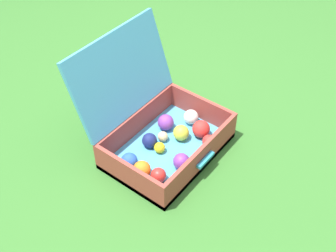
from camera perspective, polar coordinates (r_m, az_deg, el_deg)
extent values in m
plane|color=#336B28|center=(1.97, -3.07, -4.08)|extent=(16.00, 16.00, 0.00)
cube|color=#4799C6|center=(1.97, 0.00, -3.18)|extent=(0.55, 0.38, 0.03)
cube|color=#9E3D33|center=(1.80, -5.19, -6.70)|extent=(0.02, 0.38, 0.15)
cube|color=#9E3D33|center=(2.09, 4.43, 2.17)|extent=(0.02, 0.38, 0.15)
cube|color=#9E3D33|center=(1.86, 4.48, -4.36)|extent=(0.51, 0.02, 0.15)
cube|color=#9E3D33|center=(2.02, -4.12, 0.31)|extent=(0.51, 0.02, 0.15)
cube|color=#4799C6|center=(1.89, -6.13, 6.87)|extent=(0.55, 0.14, 0.37)
cube|color=teal|center=(1.85, 5.03, -4.52)|extent=(0.11, 0.02, 0.02)
sphere|color=yellow|center=(1.93, -1.13, -2.90)|extent=(0.05, 0.05, 0.05)
sphere|color=navy|center=(1.95, -2.48, -1.93)|extent=(0.07, 0.07, 0.07)
sphere|color=orange|center=(1.83, -3.50, -5.80)|extent=(0.08, 0.08, 0.08)
sphere|color=red|center=(1.81, -1.29, -6.59)|extent=(0.07, 0.07, 0.07)
sphere|color=blue|center=(1.87, -5.25, -4.60)|extent=(0.07, 0.07, 0.07)
sphere|color=purple|center=(2.03, -0.30, 0.50)|extent=(0.08, 0.08, 0.08)
sphere|color=red|center=(2.00, 4.43, -0.39)|extent=(0.08, 0.08, 0.08)
sphere|color=purple|center=(1.86, 1.80, -4.74)|extent=(0.07, 0.07, 0.07)
sphere|color=white|center=(2.07, 3.09, 1.21)|extent=(0.07, 0.07, 0.07)
sphere|color=red|center=(1.96, 5.45, -2.01)|extent=(0.06, 0.06, 0.06)
sphere|color=#D1B784|center=(1.98, -0.69, -1.41)|extent=(0.05, 0.05, 0.05)
sphere|color=#CCDB38|center=(1.98, 1.75, -0.90)|extent=(0.07, 0.07, 0.07)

